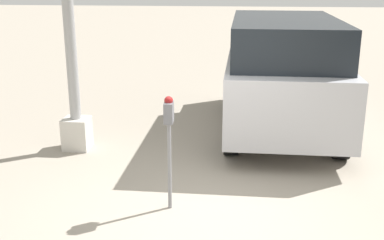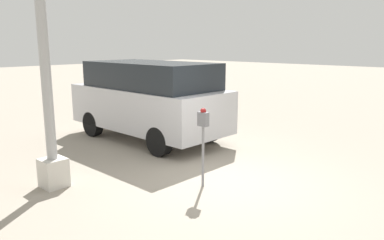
{
  "view_description": "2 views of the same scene",
  "coord_description": "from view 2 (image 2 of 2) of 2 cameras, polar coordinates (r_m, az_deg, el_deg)",
  "views": [
    {
      "loc": [
        -5.56,
        -0.45,
        2.95
      ],
      "look_at": [
        0.55,
        0.15,
        1.07
      ],
      "focal_mm": 45.0,
      "sensor_mm": 36.0,
      "label": 1
    },
    {
      "loc": [
        -4.32,
        5.46,
        2.67
      ],
      "look_at": [
        0.47,
        0.29,
        1.22
      ],
      "focal_mm": 35.0,
      "sensor_mm": 36.0,
      "label": 2
    }
  ],
  "objects": [
    {
      "name": "parking_meter_near",
      "position": [
        6.9,
        1.71,
        -1.41
      ],
      "size": [
        0.2,
        0.11,
        1.51
      ],
      "rotation": [
        0.0,
        0.0,
        0.02
      ],
      "color": "gray",
      "rests_on": "ground"
    },
    {
      "name": "parked_van",
      "position": [
        10.47,
        -6.59,
        3.35
      ],
      "size": [
        4.7,
        2.08,
        2.17
      ],
      "rotation": [
        0.0,
        0.0,
        -0.01
      ],
      "color": "#B2B2B7",
      "rests_on": "ground"
    },
    {
      "name": "lamp_post",
      "position": [
        7.23,
        -21.23,
        4.5
      ],
      "size": [
        0.44,
        0.44,
        5.27
      ],
      "color": "beige",
      "rests_on": "ground"
    },
    {
      "name": "ground_plane",
      "position": [
        7.46,
        4.2,
        -9.36
      ],
      "size": [
        80.0,
        80.0,
        0.0
      ],
      "primitive_type": "plane",
      "color": "gray"
    }
  ]
}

